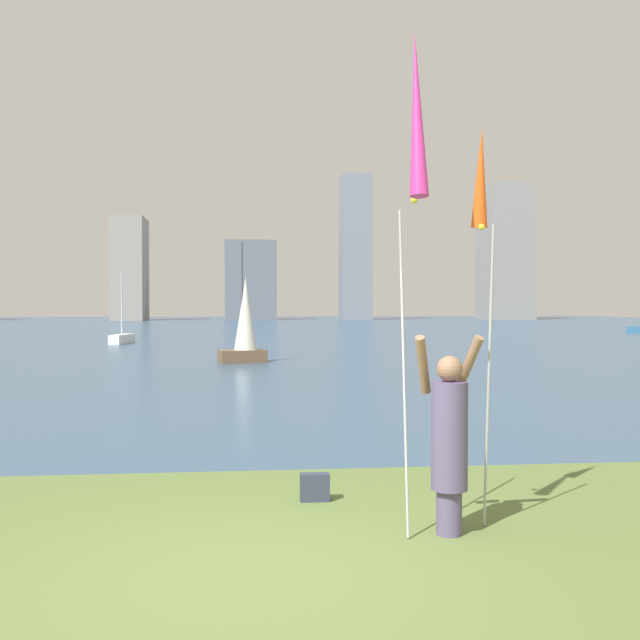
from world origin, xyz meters
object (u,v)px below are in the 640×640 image
Objects in this scene: person at (449,437)px; kite_flag_left at (416,126)px; bag at (315,487)px; sailboat_1 at (245,325)px; kite_flag_right at (481,190)px; sailboat_4 at (122,338)px.

kite_flag_left is at bearing -131.42° from person.
sailboat_1 is at bearing 92.11° from bag.
sailboat_1 is at bearing 96.35° from kite_flag_right.
kite_flag_left is at bearing -66.65° from bag.
kite_flag_left is 34.89m from sailboat_4.
kite_flag_left is 1.02× the size of sailboat_1.
kite_flag_right is 0.88× the size of sailboat_1.
sailboat_1 is at bearing 93.91° from kite_flag_left.
bag is (-0.70, 1.63, -3.45)m from kite_flag_left.
sailboat_4 is at bearing 102.44° from bag.
sailboat_4 is at bearing 103.00° from kite_flag_left.
bag is 0.08× the size of sailboat_4.
sailboat_4 is at bearing 115.49° from sailboat_1.
bag is (-1.50, 0.92, -3.03)m from kite_flag_right.
kite_flag_right is 19.89m from sailboat_1.
sailboat_4 is (-7.81, 33.85, -3.31)m from kite_flag_left.
sailboat_1 is 1.14× the size of sailboat_4.
person is 34.48m from sailboat_4.
person is 5.84× the size of bag.
sailboat_1 is (-1.39, 20.39, -2.26)m from kite_flag_left.
bag is at bearing -87.89° from sailboat_1.
person is at bearing -48.85° from bag.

